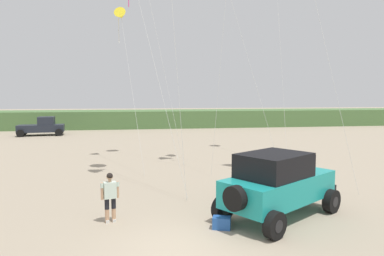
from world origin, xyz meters
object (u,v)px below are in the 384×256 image
(person_watching, at_px, (110,195))
(kite_purple_stunt, at_px, (121,16))
(distant_pickup, at_px, (42,127))
(jeep, at_px, (278,183))
(cooler_box, at_px, (222,223))

(person_watching, distance_m, kite_purple_stunt, 14.59)
(distant_pickup, relative_size, kite_purple_stunt, 0.48)
(jeep, height_order, cooler_box, jeep)
(jeep, xyz_separation_m, kite_purple_stunt, (-5.70, 12.31, 8.16))
(distant_pickup, bearing_deg, kite_purple_stunt, -59.73)
(cooler_box, bearing_deg, kite_purple_stunt, 124.25)
(jeep, distance_m, cooler_box, 2.52)
(cooler_box, bearing_deg, distant_pickup, 132.91)
(kite_purple_stunt, bearing_deg, distant_pickup, 120.27)
(person_watching, height_order, cooler_box, person_watching)
(cooler_box, distance_m, distant_pickup, 31.18)
(jeep, distance_m, person_watching, 5.71)
(person_watching, xyz_separation_m, distant_pickup, (-9.04, 27.39, 0.00))
(jeep, height_order, distant_pickup, jeep)
(cooler_box, xyz_separation_m, kite_purple_stunt, (-3.52, 13.06, 9.17))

